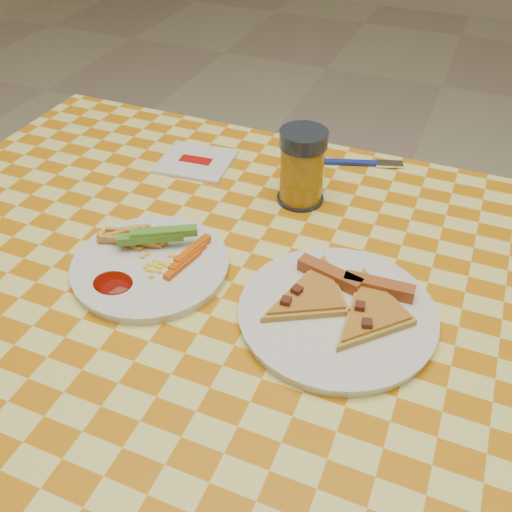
# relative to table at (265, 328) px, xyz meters

# --- Properties ---
(table) EXTENTS (1.28, 0.88, 0.76)m
(table) POSITION_rel_table_xyz_m (0.00, 0.00, 0.00)
(table) COLOR white
(table) RESTS_ON ground
(plate_left) EXTENTS (0.25, 0.25, 0.01)m
(plate_left) POSITION_rel_table_xyz_m (-0.17, -0.02, 0.08)
(plate_left) COLOR white
(plate_left) RESTS_ON table
(plate_right) EXTENTS (0.29, 0.29, 0.01)m
(plate_right) POSITION_rel_table_xyz_m (0.10, -0.01, 0.08)
(plate_right) COLOR white
(plate_right) RESTS_ON table
(fries_veggies) EXTENTS (0.17, 0.16, 0.04)m
(fries_veggies) POSITION_rel_table_xyz_m (-0.18, -0.01, 0.10)
(fries_veggies) COLOR gold
(fries_veggies) RESTS_ON plate_left
(pizza_slices) EXTENTS (0.22, 0.20, 0.02)m
(pizza_slices) POSITION_rel_table_xyz_m (0.11, 0.00, 0.09)
(pizza_slices) COLOR gold
(pizza_slices) RESTS_ON plate_right
(drink_glass) EXTENTS (0.08, 0.08, 0.13)m
(drink_glass) POSITION_rel_table_xyz_m (-0.03, 0.23, 0.14)
(drink_glass) COLOR black
(drink_glass) RESTS_ON table
(napkin) EXTENTS (0.14, 0.13, 0.01)m
(napkin) POSITION_rel_table_xyz_m (-0.25, 0.27, 0.08)
(napkin) COLOR silver
(napkin) RESTS_ON table
(fork) EXTENTS (0.15, 0.07, 0.01)m
(fork) POSITION_rel_table_xyz_m (0.04, 0.38, 0.08)
(fork) COLOR navy
(fork) RESTS_ON table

